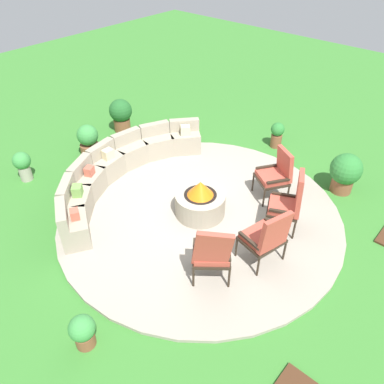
# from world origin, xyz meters

# --- Properties ---
(ground_plane) EXTENTS (24.00, 24.00, 0.00)m
(ground_plane) POSITION_xyz_m (0.00, 0.00, 0.00)
(ground_plane) COLOR #387A2D
(patio_circle) EXTENTS (5.23, 5.23, 0.06)m
(patio_circle) POSITION_xyz_m (0.00, 0.00, 0.03)
(patio_circle) COLOR #9E9384
(patio_circle) RESTS_ON ground_plane
(fire_pit) EXTENTS (0.92, 0.92, 0.71)m
(fire_pit) POSITION_xyz_m (0.00, 0.00, 0.34)
(fire_pit) COLOR #9E937F
(fire_pit) RESTS_ON patio_circle
(curved_stone_bench) EXTENTS (4.15, 1.74, 0.73)m
(curved_stone_bench) POSITION_xyz_m (-0.31, 1.87, 0.36)
(curved_stone_bench) COLOR #9E937F
(curved_stone_bench) RESTS_ON patio_circle
(lounge_chair_front_left) EXTENTS (0.76, 0.81, 1.14)m
(lounge_chair_front_left) POSITION_xyz_m (-1.07, -1.13, 0.63)
(lounge_chair_front_left) COLOR #2D2319
(lounge_chair_front_left) RESTS_ON patio_circle
(lounge_chair_front_right) EXTENTS (0.72, 0.68, 1.05)m
(lounge_chair_front_right) POSITION_xyz_m (-0.23, -1.53, 0.61)
(lounge_chair_front_right) COLOR #2D2319
(lounge_chair_front_right) RESTS_ON patio_circle
(lounge_chair_back_left) EXTENTS (0.71, 0.72, 1.17)m
(lounge_chair_back_left) POSITION_xyz_m (0.70, -1.39, 0.65)
(lounge_chair_back_left) COLOR #2D2319
(lounge_chair_back_left) RESTS_ON patio_circle
(lounge_chair_back_right) EXTENTS (0.75, 0.76, 1.02)m
(lounge_chair_back_right) POSITION_xyz_m (1.36, -0.74, 0.60)
(lounge_chair_back_right) COLOR #2D2319
(lounge_chair_back_right) RESTS_ON patio_circle
(potted_plant_0) EXTENTS (0.36, 0.36, 0.65)m
(potted_plant_0) POSITION_xyz_m (-1.54, 3.51, 0.38)
(potted_plant_0) COLOR #A89E8E
(potted_plant_0) RESTS_ON ground_plane
(potted_plant_1) EXTENTS (0.57, 0.57, 0.84)m
(potted_plant_1) POSITION_xyz_m (1.22, 3.64, 0.46)
(potted_plant_1) COLOR brown
(potted_plant_1) RESTS_ON ground_plane
(potted_plant_2) EXTENTS (0.35, 0.35, 0.54)m
(potted_plant_2) POSITION_xyz_m (-2.99, -0.55, 0.30)
(potted_plant_2) COLOR brown
(potted_plant_2) RESTS_ON ground_plane
(potted_plant_3) EXTENTS (0.47, 0.47, 0.78)m
(potted_plant_3) POSITION_xyz_m (-0.07, 3.25, 0.41)
(potted_plant_3) COLOR brown
(potted_plant_3) RESTS_ON ground_plane
(potted_plant_4) EXTENTS (0.62, 0.62, 0.84)m
(potted_plant_4) POSITION_xyz_m (2.48, -1.65, 0.46)
(potted_plant_4) COLOR brown
(potted_plant_4) RESTS_ON ground_plane
(potted_plant_5) EXTENTS (0.32, 0.32, 0.62)m
(potted_plant_5) POSITION_xyz_m (3.12, 0.27, 0.34)
(potted_plant_5) COLOR brown
(potted_plant_5) RESTS_ON ground_plane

